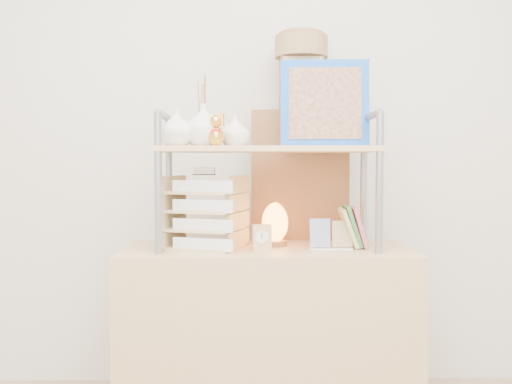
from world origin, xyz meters
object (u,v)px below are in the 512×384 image
(desk, at_px, (268,337))
(cabinet, at_px, (300,252))
(letter_tray, at_px, (205,216))
(salt_lamp, at_px, (275,224))

(desk, xyz_separation_m, cabinet, (0.17, 0.37, 0.30))
(letter_tray, bearing_deg, desk, 0.35)
(cabinet, bearing_deg, desk, -108.59)
(letter_tray, bearing_deg, cabinet, 40.69)
(cabinet, bearing_deg, letter_tray, -133.24)
(letter_tray, bearing_deg, salt_lamp, 13.70)
(desk, relative_size, salt_lamp, 6.45)
(desk, relative_size, cabinet, 0.89)
(salt_lamp, bearing_deg, desk, -115.15)
(desk, height_order, letter_tray, letter_tray)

